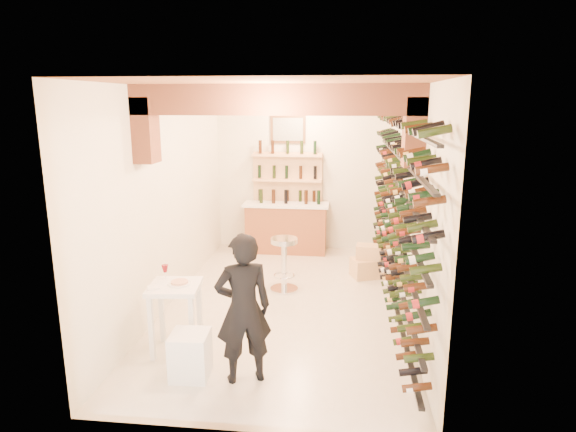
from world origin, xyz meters
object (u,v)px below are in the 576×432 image
object	(u,v)px
chrome_barstool	(284,260)
crate_lower	(368,268)
back_counter	(286,226)
person	(243,309)
white_stool	(190,355)
tasting_table	(175,297)
wine_rack	(393,207)

from	to	relation	value
chrome_barstool	crate_lower	world-z (taller)	chrome_barstool
chrome_barstool	crate_lower	xyz separation A→B (m)	(1.38, 0.78, -0.34)
back_counter	person	xyz separation A→B (m)	(0.09, -4.77, 0.31)
white_stool	tasting_table	bearing A→B (deg)	121.74
wine_rack	white_stool	xyz separation A→B (m)	(-2.35, -2.13, -1.29)
white_stool	wine_rack	bearing A→B (deg)	42.13
chrome_barstool	crate_lower	size ratio (longest dim) A/B	1.59
back_counter	white_stool	size ratio (longest dim) A/B	3.29
back_counter	white_stool	distance (m)	4.81
back_counter	person	world-z (taller)	person
person	crate_lower	world-z (taller)	person
tasting_table	chrome_barstool	bearing A→B (deg)	57.07
wine_rack	tasting_table	size ratio (longest dim) A/B	5.46
wine_rack	chrome_barstool	size ratio (longest dim) A/B	6.49
person	crate_lower	xyz separation A→B (m)	(1.50, 3.45, -0.67)
chrome_barstool	white_stool	bearing A→B (deg)	-105.27
wine_rack	back_counter	distance (m)	3.38
person	crate_lower	distance (m)	3.82
tasting_table	crate_lower	xyz separation A→B (m)	(2.45, 2.90, -0.54)
white_stool	chrome_barstool	bearing A→B (deg)	74.73
crate_lower	chrome_barstool	bearing A→B (deg)	-150.43
wine_rack	crate_lower	size ratio (longest dim) A/B	10.34
wine_rack	back_counter	world-z (taller)	wine_rack
person	chrome_barstool	xyz separation A→B (m)	(0.12, 2.67, -0.33)
crate_lower	white_stool	bearing A→B (deg)	-121.42
wine_rack	chrome_barstool	world-z (taller)	wine_rack
wine_rack	crate_lower	xyz separation A→B (m)	(-0.24, 1.33, -1.38)
wine_rack	white_stool	distance (m)	3.42
back_counter	chrome_barstool	size ratio (longest dim) A/B	1.93
person	chrome_barstool	distance (m)	2.69
person	wine_rack	bearing A→B (deg)	-150.37
chrome_barstool	back_counter	bearing A→B (deg)	95.70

